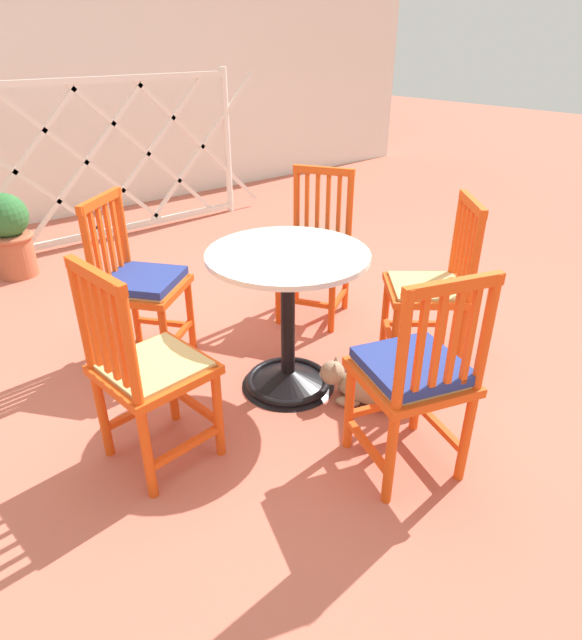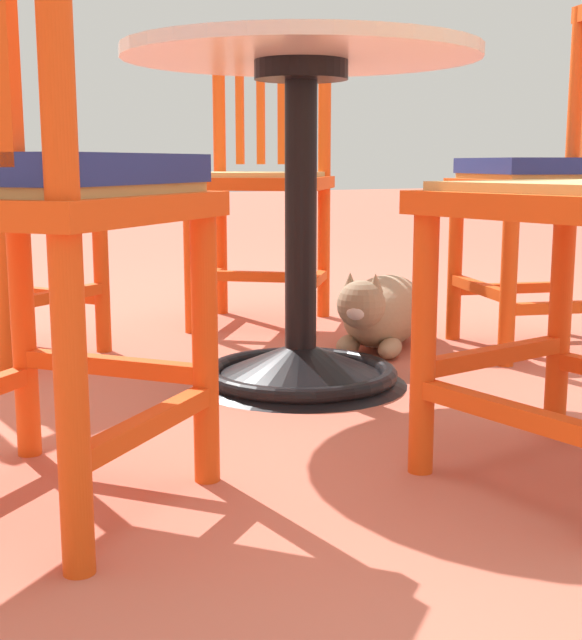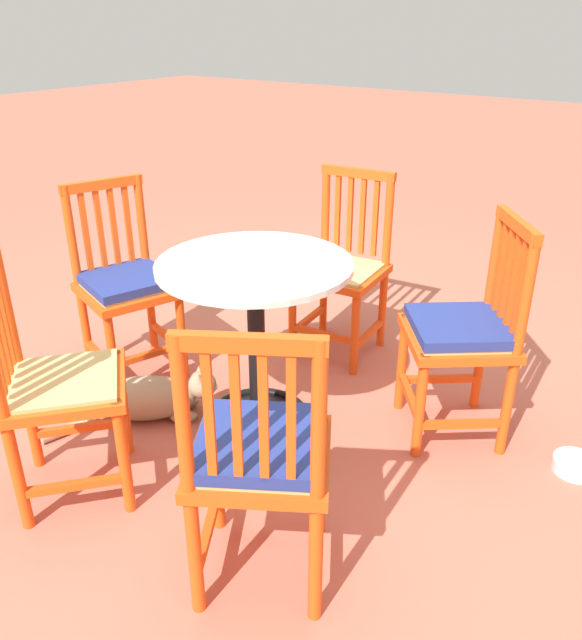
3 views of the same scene
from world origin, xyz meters
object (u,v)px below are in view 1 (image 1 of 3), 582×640
orange_chair_tucked_in (432,290)px  orange_chair_near_fence (148,372)px  pet_water_bowl (111,323)px  cafe_table (288,337)px  orange_chair_facing_out (414,376)px  tabby_cat (376,386)px  terracotta_planter (9,233)px  orange_chair_at_corner (315,249)px  orange_chair_by_planter (140,286)px

orange_chair_tucked_in → orange_chair_near_fence: (-1.49, 0.23, 0.00)m
pet_water_bowl → cafe_table: bearing=-69.5°
orange_chair_facing_out → pet_water_bowl: (-0.45, 1.95, -0.42)m
tabby_cat → terracotta_planter: bearing=107.3°
orange_chair_facing_out → pet_water_bowl: orange_chair_facing_out is taller
orange_chair_tucked_in → pet_water_bowl: 1.94m
orange_chair_facing_out → orange_chair_at_corner: 1.43m
orange_chair_facing_out → pet_water_bowl: 2.05m
orange_chair_at_corner → orange_chair_near_fence: size_ratio=1.00×
cafe_table → terracotta_planter: size_ratio=1.23×
orange_chair_tucked_in → orange_chair_at_corner: 0.82m
tabby_cat → terracotta_planter: size_ratio=0.99×
tabby_cat → pet_water_bowl: tabby_cat is taller
orange_chair_near_fence → tabby_cat: (1.00, -0.33, -0.34)m
tabby_cat → terracotta_planter: 2.95m
orange_chair_by_planter → pet_water_bowl: bearing=91.5°
cafe_table → orange_chair_near_fence: (-0.77, -0.06, 0.15)m
cafe_table → orange_chair_at_corner: (0.64, 0.51, 0.16)m
cafe_table → orange_chair_at_corner: orange_chair_at_corner is taller
cafe_table → orange_chair_tucked_in: 0.80m
orange_chair_tucked_in → orange_chair_by_planter: 1.52m
cafe_table → terracotta_planter: 2.50m
orange_chair_at_corner → tabby_cat: (-0.41, -0.90, -0.35)m
orange_chair_near_fence → pet_water_bowl: bearing=75.6°
orange_chair_tucked_in → pet_water_bowl: bearing=128.2°
orange_chair_facing_out → orange_chair_tucked_in: (0.72, 0.47, -0.01)m
orange_chair_facing_out → orange_chair_tucked_in: bearing=32.8°
terracotta_planter → pet_water_bowl: terracotta_planter is taller
orange_chair_by_planter → orange_chair_near_fence: bearing=-113.8°
orange_chair_tucked_in → terracotta_planter: 3.04m
orange_chair_facing_out → orange_chair_tucked_in: size_ratio=1.00×
orange_chair_at_corner → terracotta_planter: 2.30m
orange_chair_tucked_in → orange_chair_near_fence: bearing=171.1°
orange_chair_tucked_in → orange_chair_by_planter: (-1.16, 0.99, 0.01)m
orange_chair_facing_out → tabby_cat: (0.23, 0.37, -0.35)m
orange_chair_by_planter → tabby_cat: 1.32m
cafe_table → terracotta_planter: cafe_table is taller
orange_chair_near_fence → orange_chair_tucked_in: bearing=-8.9°
orange_chair_near_fence → tabby_cat: size_ratio=1.49×
orange_chair_tucked_in → orange_chair_near_fence: size_ratio=1.00×
orange_chair_by_planter → pet_water_bowl: (-0.01, 0.50, -0.42)m
cafe_table → orange_chair_by_planter: size_ratio=0.83×
pet_water_bowl → orange_chair_at_corner: bearing=-32.0°
orange_chair_facing_out → terracotta_planter: orange_chair_facing_out is taller
cafe_table → orange_chair_by_planter: bearing=121.9°
cafe_table → orange_chair_tucked_in: bearing=-22.3°
orange_chair_near_fence → terracotta_planter: size_ratio=1.47×
orange_chair_near_fence → cafe_table: bearing=4.7°
orange_chair_facing_out → terracotta_planter: 3.25m
tabby_cat → cafe_table: bearing=120.7°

